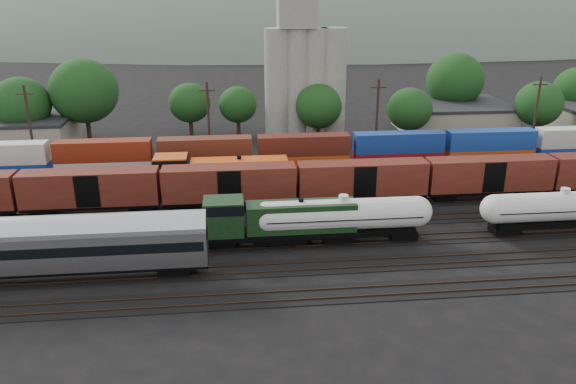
{
  "coord_description": "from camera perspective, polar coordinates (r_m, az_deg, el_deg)",
  "views": [
    {
      "loc": [
        -8.99,
        -55.48,
        24.36
      ],
      "look_at": [
        -2.96,
        2.0,
        3.0
      ],
      "focal_mm": 35.0,
      "sensor_mm": 36.0,
      "label": 1
    }
  ],
  "objects": [
    {
      "name": "grain_silo",
      "position": [
        93.23,
        1.67,
        12.2
      ],
      "size": [
        13.4,
        5.0,
        29.0
      ],
      "color": "gray",
      "rests_on": "ground"
    },
    {
      "name": "green_locomotive",
      "position": [
        55.04,
        -1.92,
        -2.9
      ],
      "size": [
        17.97,
        3.17,
        4.76
      ],
      "color": "black",
      "rests_on": "ground"
    },
    {
      "name": "passenger_coach",
      "position": [
        52.26,
        -22.32,
        -4.85
      ],
      "size": [
        25.42,
        3.14,
        5.77
      ],
      "color": "silver",
      "rests_on": "ground"
    },
    {
      "name": "tank_car_a",
      "position": [
        55.94,
        5.59,
        -2.48
      ],
      "size": [
        18.15,
        3.25,
        4.76
      ],
      "color": "silver",
      "rests_on": "ground"
    },
    {
      "name": "tank_car_b",
      "position": [
        64.49,
        26.09,
        -1.48
      ],
      "size": [
        17.57,
        3.15,
        4.6
      ],
      "color": "silver",
      "rests_on": "ground"
    },
    {
      "name": "tracks",
      "position": [
        61.24,
        2.95,
        -3.14
      ],
      "size": [
        180.0,
        33.2,
        0.2
      ],
      "color": "black",
      "rests_on": "ground"
    },
    {
      "name": "industrial_sheds",
      "position": [
        94.62,
        3.7,
        6.92
      ],
      "size": [
        119.38,
        17.26,
        5.1
      ],
      "color": "#9E937F",
      "rests_on": "ground"
    },
    {
      "name": "container_wall",
      "position": [
        73.8,
        -2.37,
        3.37
      ],
      "size": [
        162.34,
        2.6,
        5.8
      ],
      "color": "black",
      "rests_on": "ground"
    },
    {
      "name": "boxcar_string",
      "position": [
        64.61,
        -12.82,
        0.56
      ],
      "size": [
        122.8,
        2.9,
        4.2
      ],
      "color": "black",
      "rests_on": "ground"
    },
    {
      "name": "orange_locomotive",
      "position": [
        68.99,
        -7.7,
        1.85
      ],
      "size": [
        19.5,
        3.25,
        4.87
      ],
      "color": "black",
      "rests_on": "ground"
    },
    {
      "name": "distant_hills",
      "position": [
        320.36,
        -0.04,
        12.23
      ],
      "size": [
        860.0,
        286.0,
        130.0
      ],
      "color": "#59665B",
      "rests_on": "ground"
    },
    {
      "name": "tree_band",
      "position": [
        94.01,
        -3.46,
        9.95
      ],
      "size": [
        167.63,
        21.12,
        14.15
      ],
      "color": "black",
      "rests_on": "ground"
    },
    {
      "name": "utility_poles",
      "position": [
        80.09,
        0.61,
        7.18
      ],
      "size": [
        122.2,
        0.36,
        12.0
      ],
      "color": "black",
      "rests_on": "ground"
    },
    {
      "name": "ground",
      "position": [
        61.26,
        2.95,
        -3.18
      ],
      "size": [
        600.0,
        600.0,
        0.0
      ],
      "primitive_type": "plane",
      "color": "black"
    }
  ]
}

